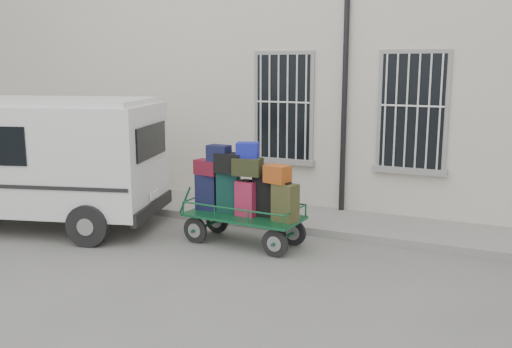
{
  "coord_description": "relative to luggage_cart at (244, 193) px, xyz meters",
  "views": [
    {
      "loc": [
        4.27,
        -8.33,
        3.13
      ],
      "look_at": [
        -0.12,
        1.0,
        1.16
      ],
      "focal_mm": 40.0,
      "sensor_mm": 36.0,
      "label": 1
    }
  ],
  "objects": [
    {
      "name": "van",
      "position": [
        -4.25,
        -0.73,
        0.51
      ],
      "size": [
        5.35,
        3.39,
        2.51
      ],
      "rotation": [
        0.0,
        0.0,
        0.28
      ],
      "color": "white",
      "rests_on": "ground"
    },
    {
      "name": "building",
      "position": [
        0.08,
        5.11,
        2.07
      ],
      "size": [
        24.0,
        5.15,
        6.0
      ],
      "color": "beige",
      "rests_on": "ground"
    },
    {
      "name": "luggage_cart",
      "position": [
        0.0,
        0.0,
        0.0
      ],
      "size": [
        2.46,
        1.07,
        1.82
      ],
      "rotation": [
        0.0,
        0.0,
        -0.06
      ],
      "color": "black",
      "rests_on": "ground"
    },
    {
      "name": "sidewalk",
      "position": [
        0.07,
        1.81,
        -0.86
      ],
      "size": [
        24.0,
        1.7,
        0.15
      ],
      "primitive_type": "cube",
      "color": "gray",
      "rests_on": "ground"
    },
    {
      "name": "ground",
      "position": [
        0.07,
        -0.39,
        -0.93
      ],
      "size": [
        80.0,
        80.0,
        0.0
      ],
      "primitive_type": "plane",
      "color": "#62615D",
      "rests_on": "ground"
    }
  ]
}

